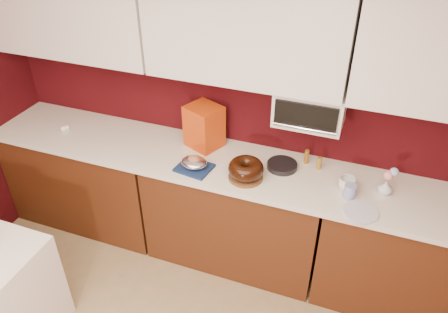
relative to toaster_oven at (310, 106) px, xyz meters
name	(u,v)px	position (x,y,z in m)	size (l,w,h in m)	color
wall_back	(251,102)	(-0.45, 0.15, -0.12)	(4.00, 0.02, 2.50)	#3D080C
base_cabinet_left	(91,178)	(-1.78, -0.17, -0.95)	(1.31, 0.58, 0.86)	#4A230E
base_cabinet_center	(236,214)	(-0.45, -0.17, -0.95)	(1.31, 0.58, 0.86)	#4A230E
base_cabinet_right	(417,259)	(0.88, -0.17, -0.95)	(1.31, 0.58, 0.86)	#4A230E
countertop	(236,167)	(-0.45, -0.17, -0.49)	(4.00, 0.62, 0.04)	silver
upper_cabinet_left	(68,7)	(-1.78, -0.02, 0.48)	(1.31, 0.33, 0.70)	white
upper_cabinet_center	(247,28)	(-0.45, -0.02, 0.48)	(1.31, 0.33, 0.70)	white
toaster_oven	(310,106)	(0.00, 0.00, 0.00)	(0.45, 0.30, 0.25)	white
toaster_oven_door	(305,117)	(0.00, -0.16, 0.00)	(0.40, 0.02, 0.18)	black
toaster_oven_handle	(304,128)	(0.00, -0.18, -0.07)	(0.02, 0.02, 0.42)	silver
cake_base	(246,177)	(-0.34, -0.29, -0.46)	(0.24, 0.24, 0.02)	brown
bundt_cake	(246,169)	(-0.34, -0.29, -0.39)	(0.24, 0.24, 0.10)	black
navy_towel	(194,168)	(-0.71, -0.32, -0.47)	(0.24, 0.20, 0.02)	navy
foil_ham_nest	(194,162)	(-0.71, -0.32, -0.42)	(0.19, 0.16, 0.07)	silver
roasted_ham	(194,160)	(-0.71, -0.32, -0.40)	(0.09, 0.08, 0.06)	#B16E51
pandoro_box	(204,126)	(-0.76, 0.00, -0.31)	(0.24, 0.22, 0.33)	#AF200B
dark_pan	(282,165)	(-0.13, -0.09, -0.46)	(0.21, 0.21, 0.04)	black
coffee_mug	(347,183)	(0.33, -0.18, -0.42)	(0.10, 0.10, 0.11)	white
blue_jar	(350,191)	(0.35, -0.25, -0.43)	(0.08, 0.08, 0.09)	#1B3697
flower_vase	(385,187)	(0.56, -0.14, -0.42)	(0.07, 0.07, 0.11)	silver
flower_pink	(388,175)	(0.56, -0.14, -0.33)	(0.06, 0.06, 0.06)	pink
flower_blue	(394,172)	(0.59, -0.12, -0.30)	(0.06, 0.06, 0.06)	#98C4F4
china_plate	(360,212)	(0.44, -0.39, -0.47)	(0.22, 0.22, 0.01)	silver
amber_bottle	(319,163)	(0.11, -0.01, -0.43)	(0.03, 0.03, 0.09)	olive
egg_left	(64,129)	(-1.91, -0.20, -0.45)	(0.05, 0.04, 0.04)	white
egg_right	(67,127)	(-1.90, -0.18, -0.46)	(0.05, 0.04, 0.04)	white
amber_bottle_tall	(307,157)	(0.01, 0.03, -0.42)	(0.03, 0.03, 0.11)	brown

